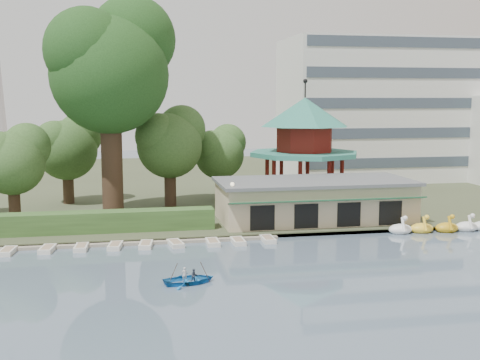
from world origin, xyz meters
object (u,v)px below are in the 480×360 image
object	(u,v)px
boathouse	(314,200)
big_tree	(111,63)
dock	(74,245)
rowboat_with_passengers	(189,276)
pavilion	(304,139)

from	to	relation	value
boathouse	big_tree	size ratio (longest dim) A/B	0.85
dock	rowboat_with_passengers	world-z (taller)	rowboat_with_passengers
dock	big_tree	distance (m)	19.08
big_tree	rowboat_with_passengers	size ratio (longest dim) A/B	4.16
dock	pavilion	xyz separation A→B (m)	(24.00, 14.80, 7.36)
dock	pavilion	world-z (taller)	pavilion
boathouse	pavilion	distance (m)	11.43
rowboat_with_passengers	boathouse	bearing A→B (deg)	50.17
pavilion	big_tree	distance (m)	22.62
pavilion	big_tree	bearing A→B (deg)	-169.63
boathouse	rowboat_with_passengers	bearing A→B (deg)	-129.83
boathouse	big_tree	distance (m)	23.74
big_tree	boathouse	bearing A→B (deg)	-18.24
dock	big_tree	xyz separation A→B (m)	(3.16, 10.99, 15.28)
pavilion	rowboat_with_passengers	distance (m)	31.64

